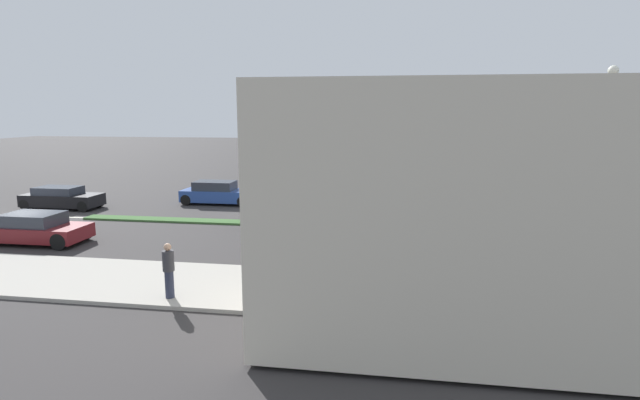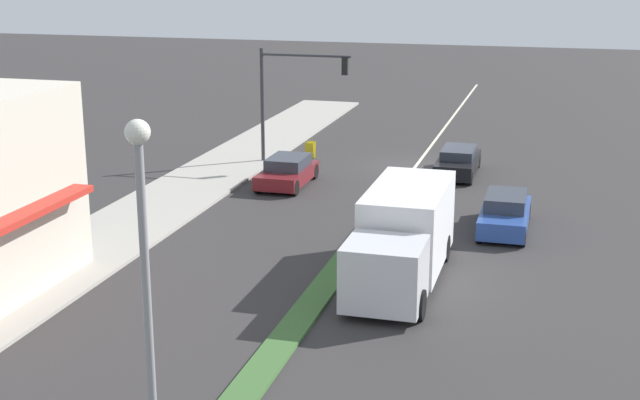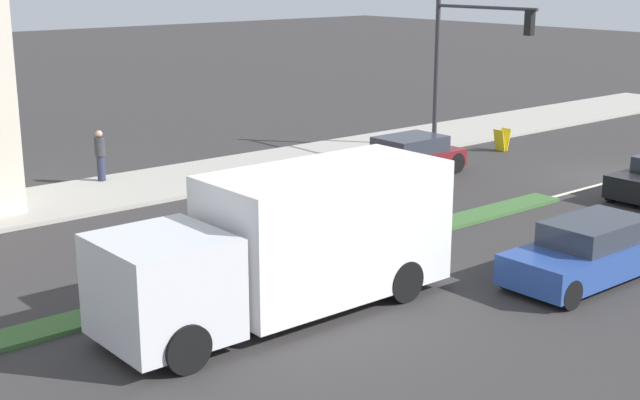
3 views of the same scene
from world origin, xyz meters
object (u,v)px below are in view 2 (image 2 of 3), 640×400
(warning_aframe_sign, at_px, (310,150))
(traffic_signal_main, at_px, (290,86))
(suv_black, at_px, (458,162))
(delivery_truck, at_px, (403,236))
(sedan_maroon, at_px, (287,172))
(coupe_blue, at_px, (505,213))
(street_lamp, at_px, (145,271))
(pedestrian, at_px, (84,205))

(warning_aframe_sign, bearing_deg, traffic_signal_main, 70.23)
(warning_aframe_sign, xyz_separation_m, suv_black, (-7.75, 1.58, 0.19))
(delivery_truck, height_order, sedan_maroon, delivery_truck)
(traffic_signal_main, xyz_separation_m, coupe_blue, (-11.12, 8.38, -3.24))
(delivery_truck, bearing_deg, street_lamp, 80.72)
(suv_black, bearing_deg, coupe_blue, 108.43)
(street_lamp, bearing_deg, delivery_truck, -99.28)
(pedestrian, relative_size, warning_aframe_sign, 1.97)
(pedestrian, relative_size, coupe_blue, 0.38)
(coupe_blue, bearing_deg, traffic_signal_main, -36.98)
(pedestrian, xyz_separation_m, coupe_blue, (-15.36, -4.23, -0.33))
(traffic_signal_main, bearing_deg, coupe_blue, 143.02)
(street_lamp, distance_m, suv_black, 28.51)
(traffic_signal_main, bearing_deg, delivery_truck, 119.64)
(warning_aframe_sign, xyz_separation_m, coupe_blue, (-10.55, 9.98, 0.23))
(delivery_truck, distance_m, sedan_maroon, 12.80)
(sedan_maroon, bearing_deg, street_lamp, 101.76)
(delivery_truck, bearing_deg, traffic_signal_main, -60.36)
(street_lamp, relative_size, suv_black, 1.68)
(warning_aframe_sign, bearing_deg, delivery_truck, 115.51)
(warning_aframe_sign, distance_m, suv_black, 7.91)
(pedestrian, height_order, warning_aframe_sign, pedestrian)
(warning_aframe_sign, distance_m, delivery_truck, 18.02)
(traffic_signal_main, distance_m, street_lamp, 28.76)
(traffic_signal_main, height_order, coupe_blue, traffic_signal_main)
(street_lamp, relative_size, coupe_blue, 1.70)
(traffic_signal_main, distance_m, coupe_blue, 14.30)
(sedan_maroon, relative_size, coupe_blue, 0.93)
(suv_black, bearing_deg, delivery_truck, 90.00)
(traffic_signal_main, bearing_deg, street_lamp, 102.30)
(delivery_truck, bearing_deg, warning_aframe_sign, -64.49)
(warning_aframe_sign, relative_size, sedan_maroon, 0.21)
(pedestrian, distance_m, sedan_maroon, 10.08)
(pedestrian, xyz_separation_m, sedan_maroon, (-5.36, -8.54, -0.36))
(warning_aframe_sign, relative_size, coupe_blue, 0.19)
(coupe_blue, bearing_deg, warning_aframe_sign, -43.42)
(delivery_truck, xyz_separation_m, suv_black, (0.00, -14.65, -0.85))
(pedestrian, bearing_deg, coupe_blue, -164.58)
(street_lamp, xyz_separation_m, sedan_maroon, (5.00, -24.02, -4.15))
(traffic_signal_main, height_order, suv_black, traffic_signal_main)
(delivery_truck, relative_size, sedan_maroon, 1.85)
(warning_aframe_sign, distance_m, coupe_blue, 14.52)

